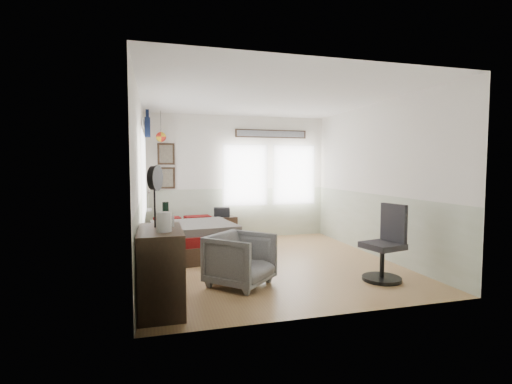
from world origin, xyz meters
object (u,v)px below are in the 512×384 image
dresser (161,269)px  armchair (240,260)px  nightstand (222,229)px  bed (191,238)px  task_chair (385,249)px

dresser → armchair: bearing=27.7°
dresser → nightstand: size_ratio=1.87×
dresser → nightstand: (1.30, 3.45, -0.18)m
bed → nightstand: size_ratio=3.73×
bed → task_chair: size_ratio=1.87×
task_chair → bed: bearing=125.1°
bed → task_chair: bearing=-50.2°
nightstand → armchair: bearing=-109.7°
dresser → nightstand: dresser is taller
task_chair → nightstand: bearing=106.3°
task_chair → armchair: bearing=158.9°
armchair → task_chair: task_chair is taller
dresser → armchair: size_ratio=1.30×
armchair → dresser: bearing=162.9°
dresser → nightstand: 3.69m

